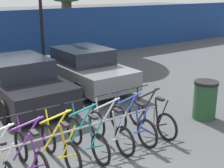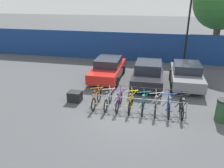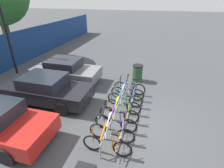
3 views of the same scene
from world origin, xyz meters
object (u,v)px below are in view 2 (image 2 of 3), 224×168
bicycle_blue (169,106)px  bicycle_white (108,100)px  trash_bin (223,110)px  tree_behind_hoarding (222,1)px  bicycle_silver (156,105)px  car_red (108,68)px  car_grey (186,74)px  lamp_post (188,26)px  bicycle_orange (96,99)px  bicycle_purple (119,101)px  cargo_crate (75,96)px  bicycle_teal (143,104)px  car_black (148,73)px  bicycle_yellow (131,103)px  bike_rack (138,100)px  bicycle_black (182,107)px

bicycle_blue → bicycle_white: bearing=-179.9°
trash_bin → tree_behind_hoarding: 11.93m
bicycle_silver → car_red: size_ratio=0.39×
bicycle_white → trash_bin: (5.30, -0.19, 0.14)m
car_grey → lamp_post: lamp_post is taller
bicycle_orange → bicycle_purple: bearing=3.3°
cargo_crate → bicycle_teal: bearing=-4.7°
bicycle_purple → car_grey: 5.39m
bicycle_silver → tree_behind_hoarding: tree_behind_hoarding is taller
car_black → cargo_crate: bearing=-136.1°
car_red → car_black: bearing=-8.5°
bicycle_purple → bicycle_yellow: bearing=-2.0°
bicycle_orange → bicycle_white: same height
car_black → bicycle_orange: bearing=-121.9°
bicycle_blue → car_red: car_red is taller
bicycle_purple → bicycle_teal: same height
bicycle_white → car_red: size_ratio=0.39×
car_black → lamp_post: lamp_post is taller
bicycle_orange → car_black: size_ratio=0.40×
bike_rack → car_grey: 4.71m
car_grey → tree_behind_hoarding: bearing=66.5°
bicycle_orange → car_black: bearing=61.4°
bicycle_teal → cargo_crate: (-3.66, 0.30, -0.10)m
bicycle_black → car_red: 6.19m
bicycle_white → bicycle_teal: same height
bicycle_teal → car_black: (-0.02, 3.80, 0.31)m
bicycle_orange → bicycle_blue: 3.58m
cargo_crate → bicycle_blue: bearing=-3.5°
bike_rack → car_grey: car_grey is taller
bicycle_purple → cargo_crate: (-2.45, 0.30, -0.10)m
bicycle_purple → cargo_crate: 2.47m
car_red → lamp_post: 6.97m
bicycle_orange → bicycle_purple: (1.17, 0.00, 0.00)m
car_red → car_grey: 5.09m
bicycle_teal → lamp_post: size_ratio=0.30×
bicycle_purple → car_black: 4.00m
tree_behind_hoarding → bicycle_blue: bearing=-110.7°
bicycle_black → car_black: bearing=112.5°
lamp_post → car_grey: bearing=-93.0°
bicycle_teal → bicycle_silver: bearing=-2.8°
bicycle_orange → bicycle_blue: same height
bicycle_teal → car_grey: car_grey is taller
bicycle_white → tree_behind_hoarding: (7.04, 10.77, 4.52)m
bicycle_purple → bicycle_yellow: 0.59m
car_red → lamp_post: (5.30, 3.77, 2.53)m
car_red → tree_behind_hoarding: 11.18m
car_black → cargo_crate: car_black is taller
bicycle_teal → bicycle_purple: bearing=177.2°
car_grey → lamp_post: 4.69m
car_red → car_grey: same height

